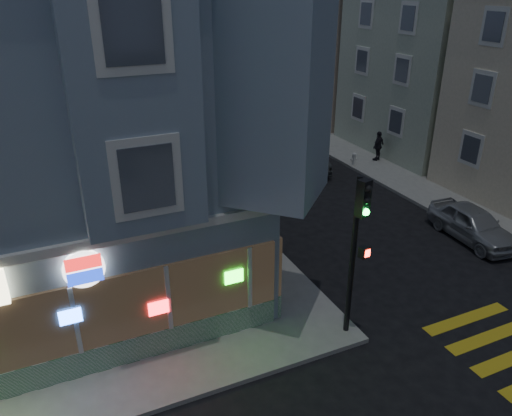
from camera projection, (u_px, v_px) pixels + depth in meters
sidewalk_ne at (417, 113)px, 39.60m from camera, size 24.00×42.00×0.15m
row_house_b at (462, 58)px, 30.27m from camera, size 12.00×8.60×10.50m
row_house_c at (371, 52)px, 38.02m from camera, size 12.00×8.60×9.00m
row_house_d at (312, 32)px, 45.13m from camera, size 12.00×8.60×10.50m
utility_pole at (291, 58)px, 34.30m from camera, size 2.20×0.30×9.00m
street_tree_near at (257, 59)px, 39.69m from camera, size 3.00×3.00×5.30m
street_tree_far at (221, 48)px, 46.30m from camera, size 3.00×3.00×5.30m
pedestrian_a at (315, 130)px, 31.60m from camera, size 1.04×0.91×1.80m
pedestrian_b at (378, 146)px, 28.75m from camera, size 1.09×0.77×1.71m
parked_car_a at (473, 224)px, 20.31m from camera, size 1.93×4.22×1.40m
parked_car_b at (304, 156)px, 27.98m from camera, size 2.16×4.64×1.47m
parked_car_c at (256, 124)px, 34.12m from camera, size 2.55×5.15×1.44m
parked_car_d at (224, 109)px, 38.31m from camera, size 2.65×4.75×1.26m
traffic_signal at (358, 233)px, 13.56m from camera, size 0.62×0.56×4.97m
fire_hydrant at (354, 158)px, 28.24m from camera, size 0.41×0.23×0.70m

